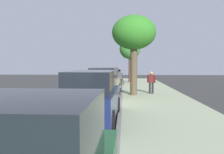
# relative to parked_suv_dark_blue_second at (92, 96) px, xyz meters

# --- Properties ---
(ground) EXTENTS (69.40, 69.40, 0.00)m
(ground) POSITION_rel_parked_suv_dark_blue_second_xyz_m (-0.71, 3.40, -1.03)
(ground) COLOR #373737
(sidewalk) EXTENTS (4.30, 43.37, 0.12)m
(sidewalk) POSITION_rel_parked_suv_dark_blue_second_xyz_m (3.28, 3.40, -0.96)
(sidewalk) COLOR #A2AE89
(sidewalk) RESTS_ON ground
(curb_edge) EXTENTS (0.16, 43.37, 0.12)m
(curb_edge) POSITION_rel_parked_suv_dark_blue_second_xyz_m (1.05, 3.40, -0.96)
(curb_edge) COLOR gray
(curb_edge) RESTS_ON ground
(lane_stripe_centre) EXTENTS (0.14, 44.20, 0.01)m
(lane_stripe_centre) POSITION_rel_parked_suv_dark_blue_second_xyz_m (-3.56, 3.81, -1.02)
(lane_stripe_centre) COLOR white
(lane_stripe_centre) RESTS_ON ground
(lane_stripe_bike_edge) EXTENTS (0.12, 43.37, 0.01)m
(lane_stripe_bike_edge) POSITION_rel_parked_suv_dark_blue_second_xyz_m (-0.42, 3.40, -1.02)
(lane_stripe_bike_edge) COLOR white
(lane_stripe_bike_edge) RESTS_ON ground
(parked_suv_dark_blue_second) EXTENTS (2.11, 4.77, 1.99)m
(parked_suv_dark_blue_second) POSITION_rel_parked_suv_dark_blue_second_xyz_m (0.00, 0.00, 0.00)
(parked_suv_dark_blue_second) COLOR navy
(parked_suv_dark_blue_second) RESTS_ON ground
(parked_suv_tan_mid) EXTENTS (2.13, 4.78, 1.99)m
(parked_suv_tan_mid) POSITION_rel_parked_suv_dark_blue_second_xyz_m (-0.13, 7.12, 0.00)
(parked_suv_tan_mid) COLOR tan
(parked_suv_tan_mid) RESTS_ON ground
(parked_sedan_black_far) EXTENTS (1.94, 4.45, 1.52)m
(parked_sedan_black_far) POSITION_rel_parked_suv_dark_blue_second_xyz_m (-0.07, 17.69, -0.27)
(parked_sedan_black_far) COLOR black
(parked_sedan_black_far) RESTS_ON ground
(bicycle_at_curb) EXTENTS (1.30, 1.28, 0.80)m
(bicycle_at_curb) POSITION_rel_parked_suv_dark_blue_second_xyz_m (0.59, 13.79, -0.63)
(bicycle_at_curb) COLOR black
(bicycle_at_curb) RESTS_ON ground
(cyclist_with_backpack) EXTENTS (0.55, 0.53, 1.73)m
(cyclist_with_backpack) POSITION_rel_parked_suv_dark_blue_second_xyz_m (0.80, 13.36, 0.03)
(cyclist_with_backpack) COLOR #C6B284
(cyclist_with_backpack) RESTS_ON ground
(street_tree_near_cyclist) EXTENTS (2.98, 2.98, 5.41)m
(street_tree_near_cyclist) POSITION_rel_parked_suv_dark_blue_second_xyz_m (1.89, 6.99, 3.26)
(street_tree_near_cyclist) COLOR brown
(street_tree_near_cyclist) RESTS_ON sidewalk
(street_tree_mid_block) EXTENTS (2.38, 2.38, 4.99)m
(street_tree_mid_block) POSITION_rel_parked_suv_dark_blue_second_xyz_m (1.89, 18.20, 2.90)
(street_tree_mid_block) COLOR #4D342A
(street_tree_mid_block) RESTS_ON sidewalk
(pedestrian_on_phone) EXTENTS (0.60, 0.33, 1.58)m
(pedestrian_on_phone) POSITION_rel_parked_suv_dark_blue_second_xyz_m (3.19, 7.83, -0.01)
(pedestrian_on_phone) COLOR black
(pedestrian_on_phone) RESTS_ON sidewalk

